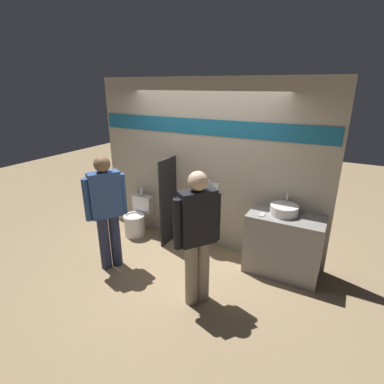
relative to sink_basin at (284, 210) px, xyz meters
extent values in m
plane|color=#997F5B|center=(-1.34, -0.36, -0.96)|extent=(16.00, 16.00, 0.00)
cube|color=#B2A893|center=(-1.34, 0.24, 0.39)|extent=(3.91, 0.06, 2.70)
cube|color=#19668E|center=(-1.34, 0.20, 1.02)|extent=(3.83, 0.01, 0.24)
cube|color=gray|center=(0.05, -0.05, -0.51)|extent=(1.02, 0.52, 0.89)
cylinder|color=white|center=(0.00, 0.00, 0.00)|extent=(0.38, 0.38, 0.13)
cylinder|color=silver|center=(0.00, 0.13, 0.14)|extent=(0.03, 0.03, 0.14)
cube|color=#B7B7BC|center=(-0.26, -0.16, -0.06)|extent=(0.07, 0.14, 0.01)
cube|color=black|center=(-1.88, -0.04, -0.22)|extent=(0.03, 0.49, 1.47)
cylinder|color=silver|center=(-1.22, 0.04, -0.67)|extent=(0.04, 0.04, 0.57)
ellipsoid|color=white|center=(-1.22, 0.04, -0.19)|extent=(0.31, 0.31, 0.44)
cube|color=white|center=(-1.22, 0.20, -0.12)|extent=(0.30, 0.02, 0.55)
cylinder|color=silver|center=(-1.22, 0.16, 0.12)|extent=(0.06, 0.06, 0.16)
cylinder|color=white|center=(-2.54, -0.16, -0.78)|extent=(0.37, 0.37, 0.36)
torus|color=white|center=(-2.54, -0.16, -0.58)|extent=(0.39, 0.39, 0.04)
cube|color=white|center=(-2.54, 0.12, -0.44)|extent=(0.38, 0.16, 0.31)
cylinder|color=silver|center=(-2.54, 0.10, -0.21)|extent=(0.06, 0.06, 0.14)
cylinder|color=gray|center=(-0.79, -1.23, -0.55)|extent=(0.15, 0.15, 0.83)
cylinder|color=gray|center=(-0.69, -1.10, -0.55)|extent=(0.15, 0.15, 0.83)
cube|color=black|center=(-0.74, -1.17, 0.19)|extent=(0.41, 0.46, 0.65)
cylinder|color=black|center=(-0.89, -1.36, 0.16)|extent=(0.10, 0.10, 0.60)
cylinder|color=black|center=(-0.60, -0.97, 0.16)|extent=(0.10, 0.10, 0.60)
sphere|color=beige|center=(-0.74, -1.17, 0.63)|extent=(0.22, 0.22, 0.22)
cylinder|color=#282D4C|center=(-2.27, -1.16, -0.55)|extent=(0.15, 0.15, 0.82)
cylinder|color=#282D4C|center=(-2.18, -1.03, -0.55)|extent=(0.15, 0.15, 0.82)
cube|color=#2D4C84|center=(-2.23, -1.09, 0.19)|extent=(0.39, 0.46, 0.65)
cylinder|color=#2D4C84|center=(-2.36, -1.30, 0.15)|extent=(0.10, 0.10, 0.60)
cylinder|color=#2D4C84|center=(-2.10, -0.89, 0.15)|extent=(0.10, 0.10, 0.60)
sphere|color=brown|center=(-2.23, -1.09, 0.62)|extent=(0.22, 0.22, 0.22)
camera|label=1|loc=(0.69, -3.94, 1.63)|focal=28.00mm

